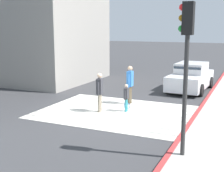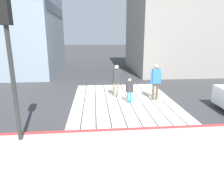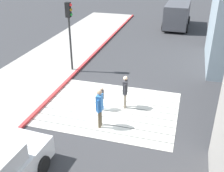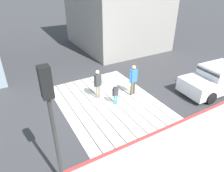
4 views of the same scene
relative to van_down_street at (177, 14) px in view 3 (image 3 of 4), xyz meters
The scene contains 9 objects.
ground_plane 16.44m from the van_down_street, 96.58° to the right, with size 120.00×120.00×0.00m, color #38383A.
crosswalk_stripes 16.44m from the van_down_street, 96.58° to the right, with size 6.40×4.90×0.01m.
sidewalk_west 17.96m from the van_down_street, 114.68° to the right, with size 4.80×40.00×0.12m, color #ADA8A0.
curb_painted 17.11m from the van_down_street, 107.49° to the right, with size 0.16×40.00×0.13m, color #BC3333.
van_down_street is the anchor object (origin of this frame).
traffic_light_corner 13.88m from the van_down_street, 113.36° to the right, with size 0.39×0.28×4.24m.
pedestrian_adult_lead 17.97m from the van_down_street, 96.04° to the right, with size 0.25×0.53×1.81m.
pedestrian_adult_trailing 16.06m from the van_down_street, 94.41° to the right, with size 0.26×0.49×1.68m.
pedestrian_child_with_racket 16.68m from the van_down_street, 97.76° to the right, with size 0.28×0.37×1.21m.
Camera 3 is at (3.25, -10.99, 7.02)m, focal length 44.06 mm.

